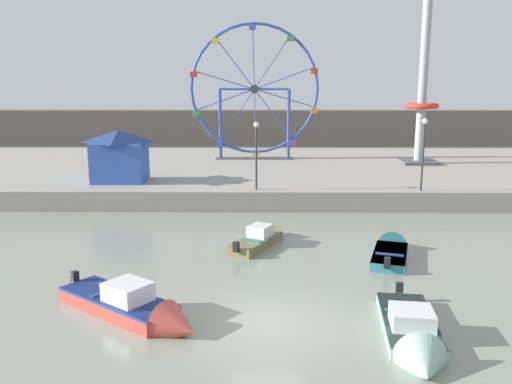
% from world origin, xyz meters
% --- Properties ---
extents(ground_plane, '(240.00, 240.00, 0.00)m').
position_xyz_m(ground_plane, '(0.00, 0.00, 0.00)').
color(ground_plane, gray).
extents(quay_promenade, '(110.00, 22.28, 1.20)m').
position_xyz_m(quay_promenade, '(0.00, 25.58, 0.60)').
color(quay_promenade, gray).
rests_on(quay_promenade, ground_plane).
extents(distant_town_skyline, '(140.00, 3.00, 4.40)m').
position_xyz_m(distant_town_skyline, '(0.00, 49.83, 2.20)').
color(distant_town_skyline, '#564C47').
rests_on(distant_town_skyline, ground_plane).
extents(motorboat_seafoam, '(2.08, 5.31, 1.44)m').
position_xyz_m(motorboat_seafoam, '(4.17, -1.53, 0.25)').
color(motorboat_seafoam, '#93BCAD').
rests_on(motorboat_seafoam, ground_plane).
extents(motorboat_teal_painted, '(2.52, 4.44, 1.28)m').
position_xyz_m(motorboat_teal_painted, '(5.54, 6.73, 0.20)').
color(motorboat_teal_painted, teal).
rests_on(motorboat_teal_painted, ground_plane).
extents(motorboat_faded_red, '(5.39, 4.48, 1.54)m').
position_xyz_m(motorboat_faded_red, '(-4.10, 0.15, 0.35)').
color(motorboat_faded_red, '#B24238').
rests_on(motorboat_faded_red, ground_plane).
extents(motorboat_olive_wood, '(2.99, 4.41, 1.28)m').
position_xyz_m(motorboat_olive_wood, '(-0.09, 8.40, 0.28)').
color(motorboat_olive_wood, olive).
rests_on(motorboat_olive_wood, ground_plane).
extents(ferris_wheel_blue_frame, '(10.75, 1.20, 11.23)m').
position_xyz_m(ferris_wheel_blue_frame, '(-0.79, 28.86, 6.84)').
color(ferris_wheel_blue_frame, '#334CA8').
rests_on(ferris_wheel_blue_frame, quay_promenade).
extents(drop_tower_steel_tower, '(2.80, 2.80, 15.05)m').
position_xyz_m(drop_tower_steel_tower, '(12.44, 26.37, 7.11)').
color(drop_tower_steel_tower, '#999EA3').
rests_on(drop_tower_steel_tower, quay_promenade).
extents(carnival_booth_blue_tent, '(3.63, 2.96, 3.33)m').
position_xyz_m(carnival_booth_blue_tent, '(-9.33, 17.95, 2.93)').
color(carnival_booth_blue_tent, '#3356B7').
rests_on(carnival_booth_blue_tent, quay_promenade).
extents(promenade_lamp_near, '(0.32, 0.32, 4.25)m').
position_xyz_m(promenade_lamp_near, '(9.26, 15.05, 3.95)').
color(promenade_lamp_near, '#2D2D33').
rests_on(promenade_lamp_near, quay_promenade).
extents(promenade_lamp_far, '(0.32, 0.32, 4.03)m').
position_xyz_m(promenade_lamp_far, '(-0.48, 15.27, 3.82)').
color(promenade_lamp_far, '#2D2D33').
rests_on(promenade_lamp_far, quay_promenade).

